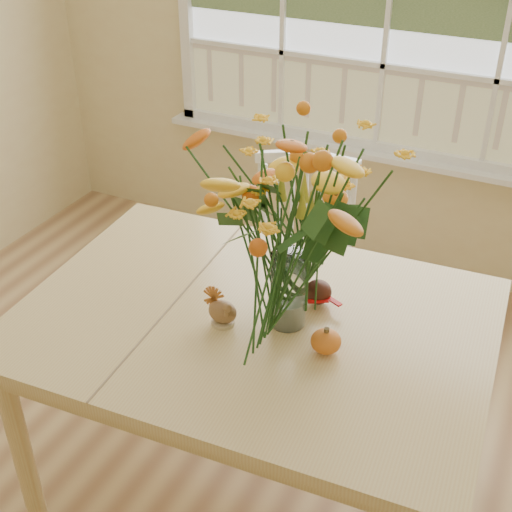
% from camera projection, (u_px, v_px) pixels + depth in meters
% --- Properties ---
extents(wall_back, '(4.00, 0.02, 2.70)m').
position_uv_depth(wall_back, '(390.00, 23.00, 3.32)').
color(wall_back, beige).
rests_on(wall_back, floor).
extents(dining_table, '(1.58, 1.17, 0.81)m').
position_uv_depth(dining_table, '(253.00, 339.00, 2.27)').
color(dining_table, tan).
rests_on(dining_table, floor).
extents(windsor_chair, '(0.54, 0.52, 0.96)m').
position_uv_depth(windsor_chair, '(301.00, 255.00, 3.04)').
color(windsor_chair, white).
rests_on(windsor_chair, floor).
extents(flower_vase, '(0.53, 0.53, 0.63)m').
position_uv_depth(flower_vase, '(291.00, 218.00, 1.99)').
color(flower_vase, white).
rests_on(flower_vase, dining_table).
extents(pumpkin, '(0.09, 0.09, 0.07)m').
position_uv_depth(pumpkin, '(326.00, 342.00, 2.05)').
color(pumpkin, '#D66019').
rests_on(pumpkin, dining_table).
extents(turkey_figurine, '(0.10, 0.08, 0.12)m').
position_uv_depth(turkey_figurine, '(223.00, 312.00, 2.16)').
color(turkey_figurine, '#CCB78C').
rests_on(turkey_figurine, dining_table).
extents(dark_gourd, '(0.12, 0.09, 0.08)m').
position_uv_depth(dark_gourd, '(318.00, 293.00, 2.26)').
color(dark_gourd, '#38160F').
rests_on(dark_gourd, dining_table).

